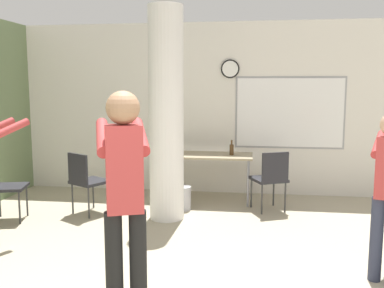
{
  "coord_description": "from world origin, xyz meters",
  "views": [
    {
      "loc": [
        0.42,
        -2.03,
        1.78
      ],
      "look_at": [
        -0.21,
        2.43,
        1.16
      ],
      "focal_mm": 40.0,
      "sensor_mm": 36.0,
      "label": 1
    }
  ],
  "objects_px": {
    "bottle_on_table": "(232,149)",
    "chair_table_right": "(271,176)",
    "folding_table": "(205,158)",
    "chair_near_pillar": "(86,178)",
    "person_playing_front": "(124,191)",
    "chair_by_left_wall": "(2,183)"
  },
  "relations": [
    {
      "from": "folding_table",
      "to": "person_playing_front",
      "type": "xyz_separation_m",
      "value": [
        -0.19,
        -3.57,
        0.35
      ]
    },
    {
      "from": "chair_by_left_wall",
      "to": "chair_near_pillar",
      "type": "distance_m",
      "value": 1.07
    },
    {
      "from": "chair_by_left_wall",
      "to": "chair_table_right",
      "type": "xyz_separation_m",
      "value": [
        3.52,
        0.92,
        0.0
      ]
    },
    {
      "from": "bottle_on_table",
      "to": "person_playing_front",
      "type": "distance_m",
      "value": 3.63
    },
    {
      "from": "folding_table",
      "to": "chair_table_right",
      "type": "xyz_separation_m",
      "value": [
        0.99,
        -0.46,
        -0.16
      ]
    },
    {
      "from": "folding_table",
      "to": "chair_by_left_wall",
      "type": "bearing_deg",
      "value": -151.39
    },
    {
      "from": "bottle_on_table",
      "to": "chair_table_right",
      "type": "bearing_deg",
      "value": -38.35
    },
    {
      "from": "chair_table_right",
      "to": "person_playing_front",
      "type": "height_order",
      "value": "person_playing_front"
    },
    {
      "from": "chair_table_right",
      "to": "person_playing_front",
      "type": "bearing_deg",
      "value": -110.75
    },
    {
      "from": "folding_table",
      "to": "bottle_on_table",
      "type": "distance_m",
      "value": 0.43
    },
    {
      "from": "folding_table",
      "to": "bottle_on_table",
      "type": "relative_size",
      "value": 6.31
    },
    {
      "from": "folding_table",
      "to": "chair_near_pillar",
      "type": "bearing_deg",
      "value": -148.2
    },
    {
      "from": "chair_by_left_wall",
      "to": "chair_near_pillar",
      "type": "bearing_deg",
      "value": 23.2
    },
    {
      "from": "chair_near_pillar",
      "to": "person_playing_front",
      "type": "distance_m",
      "value": 2.99
    },
    {
      "from": "folding_table",
      "to": "chair_table_right",
      "type": "distance_m",
      "value": 1.1
    },
    {
      "from": "folding_table",
      "to": "bottle_on_table",
      "type": "xyz_separation_m",
      "value": [
        0.41,
        0.0,
        0.14
      ]
    },
    {
      "from": "folding_table",
      "to": "chair_near_pillar",
      "type": "distance_m",
      "value": 1.83
    },
    {
      "from": "chair_table_right",
      "to": "bottle_on_table",
      "type": "bearing_deg",
      "value": 141.65
    },
    {
      "from": "bottle_on_table",
      "to": "chair_near_pillar",
      "type": "height_order",
      "value": "bottle_on_table"
    },
    {
      "from": "folding_table",
      "to": "chair_by_left_wall",
      "type": "height_order",
      "value": "chair_by_left_wall"
    },
    {
      "from": "folding_table",
      "to": "person_playing_front",
      "type": "relative_size",
      "value": 0.84
    },
    {
      "from": "chair_table_right",
      "to": "chair_near_pillar",
      "type": "xyz_separation_m",
      "value": [
        -2.53,
        -0.5,
        0.0
      ]
    }
  ]
}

